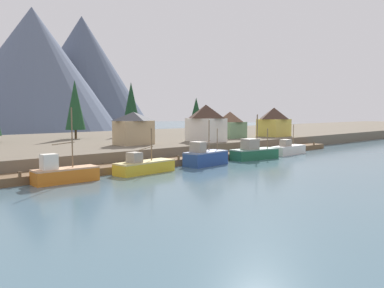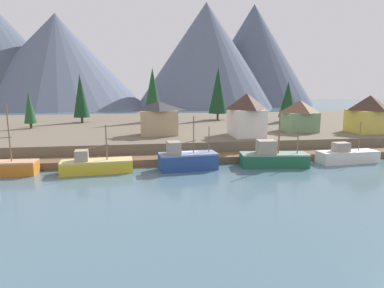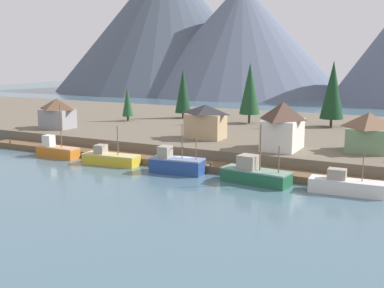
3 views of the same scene
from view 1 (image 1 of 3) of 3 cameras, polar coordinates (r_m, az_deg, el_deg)
name	(u,v)px [view 1 (image 1 of 3)]	position (r m, az deg, el deg)	size (l,w,h in m)	color
ground_plane	(128,157)	(80.28, -9.10, -1.80)	(400.00, 400.00, 1.00)	#476675
dock	(190,160)	(66.10, -0.32, -2.24)	(80.00, 4.00, 1.60)	brown
shoreline_bank	(97,144)	(90.27, -13.38, -0.04)	(400.00, 56.00, 2.50)	#665B4C
mountain_east_peak	(33,69)	(203.16, -21.56, 9.89)	(78.37, 78.37, 56.28)	slate
mountain_far_ridge	(83,72)	(227.95, -15.23, 9.82)	(72.80, 72.80, 59.27)	#4C566B
fishing_boat_orange	(64,173)	(49.99, -17.71, -3.99)	(7.72, 2.64, 8.91)	#CC6B1E
fishing_boat_yellow	(144,166)	(55.33, -6.83, -3.15)	(9.10, 3.57, 6.08)	gold
fishing_boat_blue	(205,157)	(62.81, 1.88, -1.88)	(7.86, 3.75, 7.08)	navy
fishing_boat_green	(254,152)	(71.59, 8.76, -1.17)	(9.42, 4.20, 7.89)	#1E5B3D
fishing_boat_white	(288,149)	(81.22, 13.50, -0.73)	(8.95, 3.20, 5.87)	silver
house_tan	(134,128)	(72.42, -8.27, 2.27)	(6.71, 4.27, 5.85)	tan
house_white	(206,123)	(79.15, 1.99, 3.04)	(5.27, 7.20, 7.26)	silver
house_yellow	(274,122)	(97.79, 11.52, 3.13)	(6.58, 6.04, 6.83)	gold
house_green	(230,124)	(90.54, 5.39, 2.78)	(5.92, 5.68, 5.88)	#6B8E66
conifer_mid_left	(196,114)	(105.46, 0.60, 4.32)	(4.13, 4.13, 9.53)	#4C3823
conifer_mid_right	(75,105)	(90.80, -16.25, 5.36)	(4.30, 4.30, 12.75)	#4C3823
conifer_back_left	(131,105)	(101.55, -8.61, 5.44)	(4.66, 4.66, 13.19)	#4C3823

